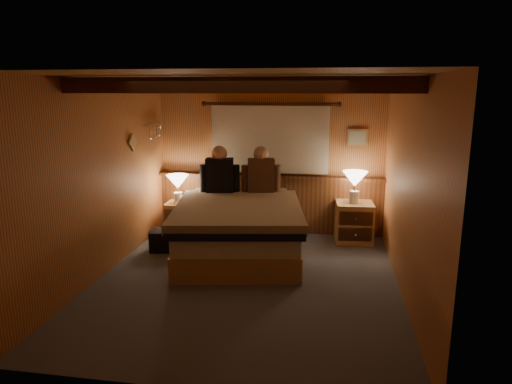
% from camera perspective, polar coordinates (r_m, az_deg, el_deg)
% --- Properties ---
extents(floor, '(4.20, 4.20, 0.00)m').
position_cam_1_polar(floor, '(5.64, -1.16, -11.01)').
color(floor, '#515560').
rests_on(floor, ground).
extents(ceiling, '(4.20, 4.20, 0.00)m').
position_cam_1_polar(ceiling, '(5.17, -1.28, 14.16)').
color(ceiling, '#B78644').
rests_on(ceiling, wall_back).
extents(wall_back, '(3.60, 0.00, 3.60)m').
position_cam_1_polar(wall_back, '(7.32, 1.79, 4.30)').
color(wall_back, '#D6884D').
rests_on(wall_back, floor).
extents(wall_left, '(0.00, 4.20, 4.20)m').
position_cam_1_polar(wall_left, '(5.87, -18.77, 1.54)').
color(wall_left, '#D6884D').
rests_on(wall_left, floor).
extents(wall_right, '(0.00, 4.20, 4.20)m').
position_cam_1_polar(wall_right, '(5.26, 18.45, 0.32)').
color(wall_right, '#D6884D').
rests_on(wall_right, floor).
extents(wall_front, '(3.60, 0.00, 3.60)m').
position_cam_1_polar(wall_front, '(3.30, -7.92, -6.28)').
color(wall_front, '#D6884D').
rests_on(wall_front, floor).
extents(wainscot, '(3.60, 0.23, 0.94)m').
position_cam_1_polar(wainscot, '(7.39, 1.69, -1.26)').
color(wainscot, brown).
rests_on(wainscot, wall_back).
extents(curtain_window, '(2.18, 0.09, 1.11)m').
position_cam_1_polar(curtain_window, '(7.21, 1.73, 6.75)').
color(curtain_window, '#462011').
rests_on(curtain_window, wall_back).
extents(ceiling_beams, '(3.60, 1.65, 0.16)m').
position_cam_1_polar(ceiling_beams, '(5.31, -0.97, 13.15)').
color(ceiling_beams, '#462011').
rests_on(ceiling_beams, ceiling).
extents(coat_rail, '(0.05, 0.55, 0.24)m').
position_cam_1_polar(coat_rail, '(7.19, -12.59, 7.61)').
color(coat_rail, silver).
rests_on(coat_rail, wall_left).
extents(framed_print, '(0.30, 0.04, 0.25)m').
position_cam_1_polar(framed_print, '(7.20, 12.57, 6.67)').
color(framed_print, tan).
rests_on(framed_print, wall_back).
extents(bed, '(1.97, 2.40, 0.74)m').
position_cam_1_polar(bed, '(6.36, -2.19, -4.54)').
color(bed, tan).
rests_on(bed, floor).
extents(nightstand_left, '(0.48, 0.43, 0.51)m').
position_cam_1_polar(nightstand_left, '(7.40, -9.29, -3.24)').
color(nightstand_left, tan).
rests_on(nightstand_left, floor).
extents(nightstand_right, '(0.58, 0.53, 0.60)m').
position_cam_1_polar(nightstand_right, '(7.09, 12.14, -3.69)').
color(nightstand_right, tan).
rests_on(nightstand_right, floor).
extents(lamp_left, '(0.35, 0.35, 0.45)m').
position_cam_1_polar(lamp_left, '(7.25, -9.77, 1.07)').
color(lamp_left, white).
rests_on(lamp_left, nightstand_left).
extents(lamp_right, '(0.37, 0.37, 0.48)m').
position_cam_1_polar(lamp_right, '(6.92, 12.26, 1.37)').
color(lamp_right, white).
rests_on(lamp_right, nightstand_right).
extents(person_left, '(0.60, 0.30, 0.74)m').
position_cam_1_polar(person_left, '(6.96, -4.56, 2.40)').
color(person_left, black).
rests_on(person_left, bed).
extents(person_right, '(0.59, 0.30, 0.73)m').
position_cam_1_polar(person_right, '(6.95, 0.64, 2.38)').
color(person_right, '#462A1C').
rests_on(person_right, bed).
extents(duffel_bag, '(0.54, 0.38, 0.36)m').
position_cam_1_polar(duffel_bag, '(6.71, -10.93, -5.89)').
color(duffel_bag, black).
rests_on(duffel_bag, floor).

